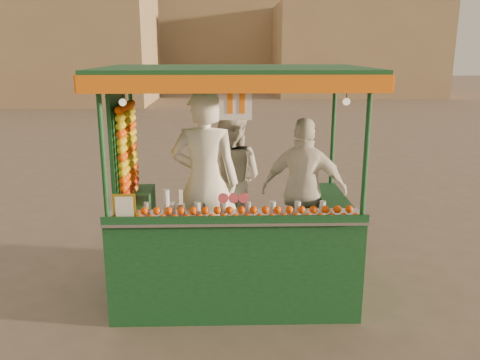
{
  "coord_description": "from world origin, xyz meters",
  "views": [
    {
      "loc": [
        -0.36,
        -5.08,
        2.54
      ],
      "look_at": [
        -0.23,
        -0.21,
        1.25
      ],
      "focal_mm": 36.99,
      "sensor_mm": 36.0,
      "label": 1
    }
  ],
  "objects_px": {
    "vendor_left": "(205,183)",
    "juice_cart": "(228,227)",
    "vendor_middle": "(230,180)",
    "vendor_right": "(304,190)"
  },
  "relations": [
    {
      "from": "vendor_left",
      "to": "juice_cart",
      "type": "bearing_deg",
      "value": 169.05
    },
    {
      "from": "juice_cart",
      "to": "vendor_middle",
      "type": "distance_m",
      "value": 0.74
    },
    {
      "from": "vendor_left",
      "to": "vendor_right",
      "type": "xyz_separation_m",
      "value": [
        1.06,
        0.25,
        -0.16
      ]
    },
    {
      "from": "juice_cart",
      "to": "vendor_middle",
      "type": "relative_size",
      "value": 1.6
    },
    {
      "from": "vendor_right",
      "to": "vendor_left",
      "type": "bearing_deg",
      "value": 26.15
    },
    {
      "from": "vendor_middle",
      "to": "juice_cart",
      "type": "bearing_deg",
      "value": 106.14
    },
    {
      "from": "juice_cart",
      "to": "vendor_left",
      "type": "height_order",
      "value": "juice_cart"
    },
    {
      "from": "juice_cart",
      "to": "vendor_left",
      "type": "bearing_deg",
      "value": 163.47
    },
    {
      "from": "juice_cart",
      "to": "vendor_right",
      "type": "bearing_deg",
      "value": 21.02
    },
    {
      "from": "vendor_right",
      "to": "juice_cart",
      "type": "bearing_deg",
      "value": 33.87
    }
  ]
}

